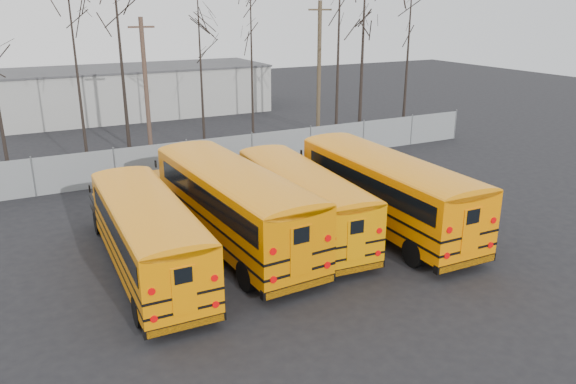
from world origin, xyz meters
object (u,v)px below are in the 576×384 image
bus_c (300,195)px  bus_d (383,185)px  bus_b (231,198)px  bus_a (146,229)px  utility_pole_right (319,67)px  utility_pole_left (146,89)px

bus_c → bus_d: 3.66m
bus_b → bus_c: size_ratio=1.13×
bus_a → bus_c: (6.58, 0.75, -0.00)m
bus_c → bus_d: bearing=-11.5°
bus_c → utility_pole_right: 20.33m
bus_a → utility_pole_left: 16.24m
bus_d → utility_pole_left: size_ratio=1.38×
bus_b → utility_pole_right: size_ratio=1.27×
bus_b → utility_pole_left: size_ratio=1.41×
bus_b → bus_c: (2.95, -0.31, -0.23)m
bus_d → bus_c: bearing=165.4°
bus_a → bus_d: (10.10, -0.23, 0.20)m
utility_pole_left → utility_pole_right: bearing=13.8°
bus_c → utility_pole_left: utility_pole_left is taller
bus_a → utility_pole_left: utility_pole_left is taller
bus_a → utility_pole_left: size_ratio=1.24×
bus_a → bus_d: size_ratio=0.90×
bus_a → utility_pole_right: 25.00m
bus_a → bus_b: 3.79m
bus_c → utility_pole_right: utility_pole_right is taller
bus_a → bus_b: bearing=17.5°
bus_c → utility_pole_right: bearing=61.5°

